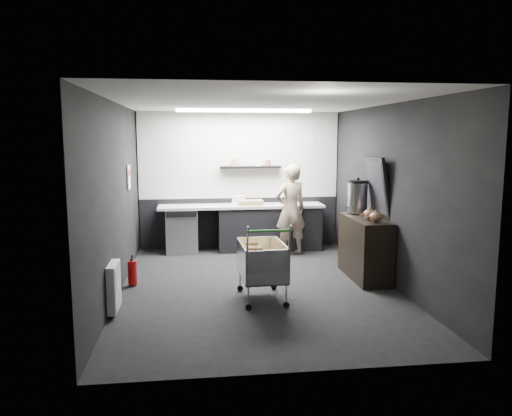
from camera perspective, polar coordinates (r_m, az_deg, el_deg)
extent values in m
plane|color=black|center=(7.53, 0.16, -8.97)|extent=(5.50, 5.50, 0.00)
plane|color=white|center=(7.21, 0.17, 12.00)|extent=(5.50, 5.50, 0.00)
plane|color=black|center=(9.96, -1.88, 3.18)|extent=(5.50, 0.00, 5.50)
plane|color=black|center=(4.56, 4.64, -2.87)|extent=(5.50, 0.00, 5.50)
plane|color=black|center=(7.26, -15.68, 0.99)|extent=(0.00, 5.50, 5.50)
plane|color=black|center=(7.76, 14.98, 1.47)|extent=(0.00, 5.50, 5.50)
cube|color=beige|center=(9.91, -1.88, 6.05)|extent=(3.95, 0.02, 1.70)
cube|color=black|center=(10.05, -1.85, -1.66)|extent=(3.95, 0.02, 1.00)
cube|color=black|center=(9.84, -0.65, 4.69)|extent=(1.20, 0.22, 0.04)
cylinder|color=white|center=(10.12, 6.10, 7.75)|extent=(0.20, 0.03, 0.20)
cube|color=silver|center=(8.52, -14.34, 3.42)|extent=(0.02, 0.30, 0.40)
cube|color=red|center=(8.52, -14.32, 3.89)|extent=(0.02, 0.22, 0.10)
cube|color=white|center=(6.59, -15.95, -8.65)|extent=(0.10, 0.50, 0.60)
cube|color=white|center=(9.04, -1.37, 11.04)|extent=(2.40, 0.20, 0.04)
cube|color=black|center=(9.83, 1.52, -2.33)|extent=(2.00, 0.56, 0.85)
cube|color=beige|center=(9.69, -1.68, 0.21)|extent=(3.20, 0.60, 0.05)
cube|color=#9EA0A5|center=(9.72, -8.44, -2.54)|extent=(0.60, 0.58, 0.85)
cube|color=black|center=(9.37, -8.52, -0.74)|extent=(0.56, 0.02, 0.10)
imported|color=beige|center=(9.38, 3.98, -0.19)|extent=(0.71, 0.56, 1.71)
cube|color=silver|center=(6.88, 0.68, -7.80)|extent=(0.61, 0.92, 0.02)
cube|color=silver|center=(6.79, -1.66, -6.05)|extent=(0.05, 0.89, 0.47)
cube|color=silver|center=(6.87, 3.01, -5.89)|extent=(0.05, 0.89, 0.47)
cube|color=silver|center=(6.40, 1.23, -6.92)|extent=(0.58, 0.04, 0.47)
cube|color=silver|center=(7.24, 0.21, -5.13)|extent=(0.58, 0.04, 0.47)
cylinder|color=silver|center=(6.51, -1.02, -10.10)|extent=(0.02, 0.02, 0.32)
cylinder|color=silver|center=(6.58, 3.36, -9.91)|extent=(0.02, 0.02, 0.32)
cylinder|color=silver|center=(7.28, -1.73, -8.10)|extent=(0.02, 0.02, 0.32)
cylinder|color=silver|center=(7.35, 2.18, -7.96)|extent=(0.02, 0.02, 0.32)
cylinder|color=green|center=(6.23, 1.33, -2.63)|extent=(0.58, 0.05, 0.03)
cube|color=olive|center=(6.91, -0.47, -5.92)|extent=(0.26, 0.32, 0.40)
cube|color=olive|center=(6.73, 2.09, -6.50)|extent=(0.24, 0.30, 0.36)
cylinder|color=black|center=(6.55, -1.02, -11.24)|extent=(0.09, 0.03, 0.08)
cylinder|color=black|center=(7.32, -1.72, -9.13)|extent=(0.09, 0.03, 0.08)
cylinder|color=black|center=(6.62, 3.35, -11.04)|extent=(0.09, 0.03, 0.08)
cylinder|color=black|center=(7.38, 2.18, -8.98)|extent=(0.09, 0.03, 0.08)
cube|color=black|center=(8.05, 12.34, -4.50)|extent=(0.48, 1.28, 0.96)
cylinder|color=silver|center=(8.32, 11.52, 1.15)|extent=(0.32, 0.32, 0.49)
cylinder|color=black|center=(8.29, 11.57, 2.98)|extent=(0.32, 0.32, 0.04)
sphere|color=black|center=(8.29, 11.58, 3.27)|extent=(0.05, 0.05, 0.05)
ellipsoid|color=brown|center=(7.80, 12.86, -0.70)|extent=(0.19, 0.19, 0.15)
ellipsoid|color=brown|center=(7.55, 13.55, -1.01)|extent=(0.19, 0.19, 0.15)
cube|color=black|center=(8.02, 13.77, 2.35)|extent=(0.22, 0.75, 0.95)
cube|color=black|center=(8.01, 13.60, 2.35)|extent=(0.15, 0.64, 0.82)
cylinder|color=#AC0B0B|center=(7.74, -13.94, -7.17)|extent=(0.14, 0.14, 0.36)
cone|color=black|center=(7.69, -13.99, -5.72)|extent=(0.09, 0.09, 0.05)
cylinder|color=black|center=(7.68, -14.00, -5.45)|extent=(0.03, 0.03, 0.05)
cube|color=olive|center=(9.65, -0.63, 0.61)|extent=(0.48, 0.37, 0.09)
cylinder|color=white|center=(9.67, -1.78, 0.91)|extent=(0.19, 0.19, 0.19)
cube|color=white|center=(9.62, -2.09, 0.82)|extent=(0.23, 0.21, 0.17)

